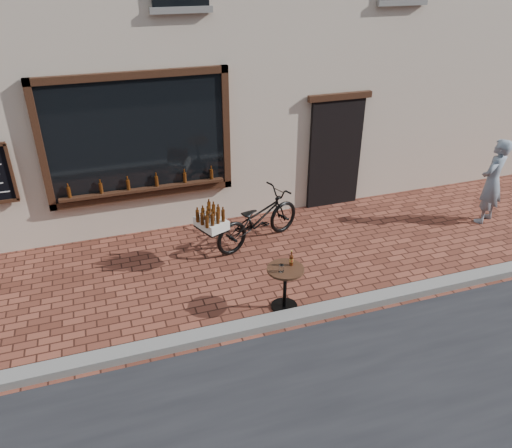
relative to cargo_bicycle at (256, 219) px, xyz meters
name	(u,v)px	position (x,y,z in m)	size (l,w,h in m)	color
ground	(317,325)	(0.10, -2.43, -0.49)	(90.00, 90.00, 0.00)	#53261A
kerb	(311,313)	(0.10, -2.23, -0.43)	(90.00, 0.25, 0.12)	slate
cargo_bicycle	(256,219)	(0.00, 0.00, 0.00)	(2.17, 1.34, 1.03)	black
bistro_table	(285,280)	(-0.19, -1.91, 0.00)	(0.54, 0.54, 0.92)	black
pedestrian	(492,181)	(4.51, -0.60, 0.35)	(0.61, 0.40, 1.67)	gray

